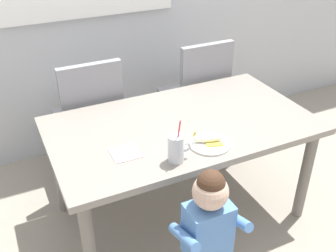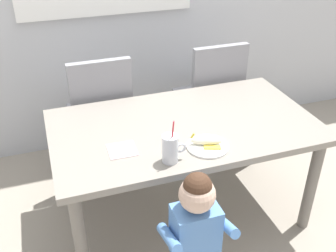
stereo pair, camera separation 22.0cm
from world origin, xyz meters
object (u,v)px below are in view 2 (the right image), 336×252
Objects in this scene: peeled_banana at (207,141)px; paper_napkin at (122,150)px; dining_table at (184,136)px; dining_chair_right at (211,93)px; milk_cup at (170,150)px; toddler_standing at (196,227)px; snack_plate at (208,146)px; dining_chair_left at (101,110)px.

paper_napkin is at bearing 165.95° from peeled_banana.
dining_chair_right is (0.47, 0.64, -0.08)m from dining_table.
milk_cup is 1.44× the size of peeled_banana.
milk_cup is at bearing -121.78° from dining_table.
milk_cup is 1.67× the size of paper_napkin.
toddler_standing is 0.57m from paper_napkin.
snack_plate reaches higher than dining_table.
dining_table is 0.75m from dining_chair_left.
snack_plate is (0.03, -0.28, 0.09)m from dining_table.
dining_chair_left is at bearing 0.21° from dining_chair_right.
milk_cup reaches higher than snack_plate.
dining_chair_left is at bearing 88.79° from paper_napkin.
peeled_banana is 1.17× the size of paper_napkin.
toddler_standing is 0.46m from snack_plate.
dining_chair_left reaches higher than milk_cup.
toddler_standing is at bearing -64.33° from paper_napkin.
toddler_standing is 5.59× the size of paper_napkin.
peeled_banana is at bearing -84.17° from dining_table.
toddler_standing is (0.22, -1.27, -0.02)m from dining_chair_left.
toddler_standing is at bearing 99.65° from dining_chair_left.
dining_chair_right is 1.20m from paper_napkin.
dining_chair_left reaches higher than snack_plate.
milk_cup is 1.09× the size of snack_plate.
milk_cup reaches higher than dining_table.
toddler_standing is at bearing -119.36° from peeled_banana.
dining_table is at bearing 95.83° from peeled_banana.
dining_chair_left is 3.83× the size of milk_cup.
paper_napkin is (-0.21, 0.18, -0.06)m from milk_cup.
snack_plate is at bearing -15.34° from paper_napkin.
dining_chair_right is 1.03m from snack_plate.
dining_table is 0.80m from dining_chair_right.
paper_napkin is (-0.89, -0.79, 0.17)m from dining_chair_right.
peeled_banana is at bearing 15.61° from milk_cup.
peeled_banana is at bearing 60.64° from toddler_standing.
milk_cup is 0.25m from snack_plate.
milk_cup is 0.28m from paper_napkin.
toddler_standing reaches higher than paper_napkin.
peeled_banana is at bearing -14.05° from paper_napkin.
toddler_standing is at bearing 62.78° from dining_chair_right.
dining_table is at bearing 95.91° from snack_plate.
snack_plate is 1.32× the size of peeled_banana.
dining_table is at bearing 53.43° from dining_chair_right.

